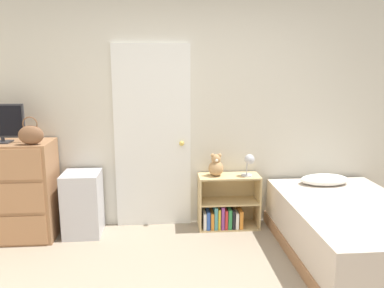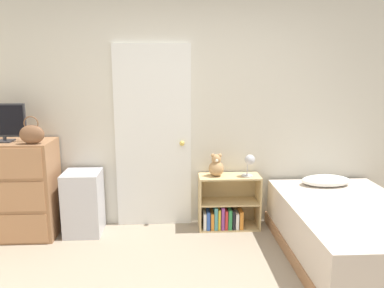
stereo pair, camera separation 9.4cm
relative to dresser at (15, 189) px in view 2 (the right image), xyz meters
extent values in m
cube|color=beige|center=(1.85, 0.29, 0.76)|extent=(10.00, 0.06, 2.55)
cube|color=white|center=(1.45, 0.24, 0.49)|extent=(0.83, 0.04, 2.02)
sphere|color=gold|center=(1.76, 0.19, 0.44)|extent=(0.06, 0.06, 0.06)
cube|color=#996B47|center=(0.00, 0.00, 0.00)|extent=(0.84, 0.47, 1.03)
cube|color=#AB774F|center=(0.00, -0.24, -0.34)|extent=(0.77, 0.01, 0.30)
cube|color=#AB774F|center=(0.00, -0.24, 0.00)|extent=(0.77, 0.01, 0.30)
cube|color=#AB774F|center=(0.00, -0.24, 0.34)|extent=(0.77, 0.01, 0.30)
cube|color=#2D2D33|center=(-0.04, -0.02, 0.52)|extent=(0.16, 0.16, 0.02)
cylinder|color=#2D2D33|center=(-0.04, -0.02, 0.55)|extent=(0.04, 0.04, 0.04)
cube|color=#2D2D33|center=(-0.04, -0.02, 0.74)|extent=(0.45, 0.02, 0.33)
cube|color=black|center=(-0.04, -0.03, 0.74)|extent=(0.42, 0.01, 0.30)
ellipsoid|color=brown|center=(0.28, -0.14, 0.61)|extent=(0.24, 0.11, 0.19)
torus|color=brown|center=(0.28, -0.14, 0.72)|extent=(0.14, 0.01, 0.14)
cube|color=silver|center=(0.69, 0.04, -0.17)|extent=(0.38, 0.40, 0.68)
cube|color=tan|center=(1.95, 0.10, -0.21)|extent=(0.02, 0.29, 0.60)
cube|color=tan|center=(2.61, 0.10, -0.21)|extent=(0.02, 0.29, 0.60)
cube|color=tan|center=(2.28, 0.10, -0.51)|extent=(0.64, 0.29, 0.02)
cube|color=tan|center=(2.28, 0.10, -0.21)|extent=(0.64, 0.29, 0.02)
cube|color=tan|center=(2.28, 0.10, 0.08)|extent=(0.64, 0.29, 0.02)
cube|color=tan|center=(2.28, 0.24, -0.21)|extent=(0.67, 0.01, 0.60)
cube|color=white|center=(2.00, 0.05, -0.40)|extent=(0.03, 0.18, 0.19)
cube|color=#3359B2|center=(2.04, 0.04, -0.40)|extent=(0.04, 0.16, 0.20)
cube|color=orange|center=(2.09, 0.05, -0.40)|extent=(0.04, 0.19, 0.19)
cube|color=teal|center=(2.13, 0.06, -0.37)|extent=(0.03, 0.20, 0.25)
cube|color=gold|center=(2.16, 0.07, -0.38)|extent=(0.03, 0.22, 0.23)
cube|color=#8C3F8C|center=(2.20, 0.05, -0.37)|extent=(0.03, 0.18, 0.25)
cube|color=red|center=(2.24, 0.07, -0.39)|extent=(0.03, 0.22, 0.22)
cube|color=#338C4C|center=(2.28, 0.06, -0.39)|extent=(0.04, 0.20, 0.22)
cube|color=black|center=(2.32, 0.06, -0.39)|extent=(0.03, 0.20, 0.21)
cube|color=white|center=(2.36, 0.04, -0.41)|extent=(0.03, 0.16, 0.18)
cube|color=orange|center=(2.41, 0.07, -0.40)|extent=(0.04, 0.21, 0.20)
sphere|color=tan|center=(2.13, 0.10, 0.17)|extent=(0.17, 0.17, 0.17)
sphere|color=tan|center=(2.13, 0.10, 0.28)|extent=(0.10, 0.10, 0.10)
sphere|color=silver|center=(2.13, 0.05, 0.27)|extent=(0.04, 0.04, 0.04)
sphere|color=tan|center=(2.09, 0.10, 0.32)|extent=(0.04, 0.04, 0.04)
sphere|color=tan|center=(2.17, 0.10, 0.32)|extent=(0.04, 0.04, 0.04)
cylinder|color=#B2B2B7|center=(2.47, 0.07, 0.09)|extent=(0.12, 0.12, 0.01)
cylinder|color=#B2B2B7|center=(2.47, 0.07, 0.17)|extent=(0.01, 0.01, 0.14)
sphere|color=#B2B2B7|center=(2.49, 0.05, 0.28)|extent=(0.11, 0.11, 0.11)
cube|color=#996B47|center=(3.32, -0.66, -0.45)|extent=(1.19, 1.81, 0.12)
cube|color=beige|center=(3.32, -0.66, -0.20)|extent=(1.15, 1.76, 0.39)
ellipsoid|color=white|center=(3.32, -0.01, 0.05)|extent=(0.53, 0.28, 0.12)
camera|label=1|loc=(1.57, -3.83, 1.25)|focal=35.00mm
camera|label=2|loc=(1.67, -3.84, 1.25)|focal=35.00mm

